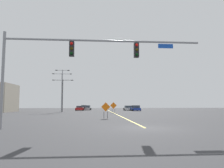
% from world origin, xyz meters
% --- Properties ---
extents(ground, '(163.15, 163.15, 0.00)m').
position_xyz_m(ground, '(0.00, 0.00, 0.00)').
color(ground, '#38383A').
extents(road_centre_stripe, '(0.16, 90.64, 0.01)m').
position_xyz_m(road_centre_stripe, '(0.00, 45.32, 0.00)').
color(road_centre_stripe, yellow).
rests_on(road_centre_stripe, ground).
extents(traffic_signal_assembly, '(13.91, 0.44, 6.67)m').
position_xyz_m(traffic_signal_assembly, '(-5.02, -0.01, 5.05)').
color(traffic_signal_assembly, gray).
rests_on(traffic_signal_assembly, ground).
extents(street_lamp_far_left, '(4.07, 0.24, 8.25)m').
position_xyz_m(street_lamp_far_left, '(-10.61, 30.78, 4.92)').
color(street_lamp_far_left, gray).
rests_on(street_lamp_far_left, ground).
extents(street_lamp_near_right, '(3.00, 0.24, 9.09)m').
position_xyz_m(street_lamp_near_right, '(-10.61, 31.29, 5.27)').
color(street_lamp_near_right, gray).
rests_on(street_lamp_near_right, ground).
extents(street_lamp_far_right, '(4.52, 0.24, 7.07)m').
position_xyz_m(street_lamp_far_right, '(-10.64, 32.29, 4.33)').
color(street_lamp_far_right, black).
rests_on(street_lamp_far_right, ground).
extents(construction_sign_median_far, '(1.07, 0.20, 1.89)m').
position_xyz_m(construction_sign_median_far, '(-2.29, 10.22, 1.21)').
color(construction_sign_median_far, orange).
rests_on(construction_sign_median_far, ground).
extents(construction_sign_median_near, '(1.32, 0.22, 2.08)m').
position_xyz_m(construction_sign_median_near, '(0.13, 28.07, 1.32)').
color(construction_sign_median_near, orange).
rests_on(construction_sign_median_near, ground).
extents(car_white_near, '(2.18, 4.05, 1.30)m').
position_xyz_m(car_white_near, '(5.30, 43.12, 0.61)').
color(car_white_near, white).
rests_on(car_white_near, ground).
extents(car_red_passing, '(2.25, 3.99, 1.24)m').
position_xyz_m(car_red_passing, '(-7.61, 43.18, 0.60)').
color(car_red_passing, red).
rests_on(car_red_passing, ground).
extents(car_blue_far, '(2.25, 3.96, 1.39)m').
position_xyz_m(car_blue_far, '(6.72, 39.27, 0.67)').
color(car_blue_far, '#1E389E').
rests_on(car_blue_far, ground).
extents(car_silver_mid, '(2.33, 4.52, 1.36)m').
position_xyz_m(car_silver_mid, '(-5.84, 47.30, 0.63)').
color(car_silver_mid, '#B7BABF').
rests_on(car_silver_mid, ground).
extents(car_green_approaching, '(2.36, 4.59, 1.40)m').
position_xyz_m(car_green_approaching, '(-7.13, 54.41, 0.66)').
color(car_green_approaching, '#196B38').
rests_on(car_green_approaching, ground).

